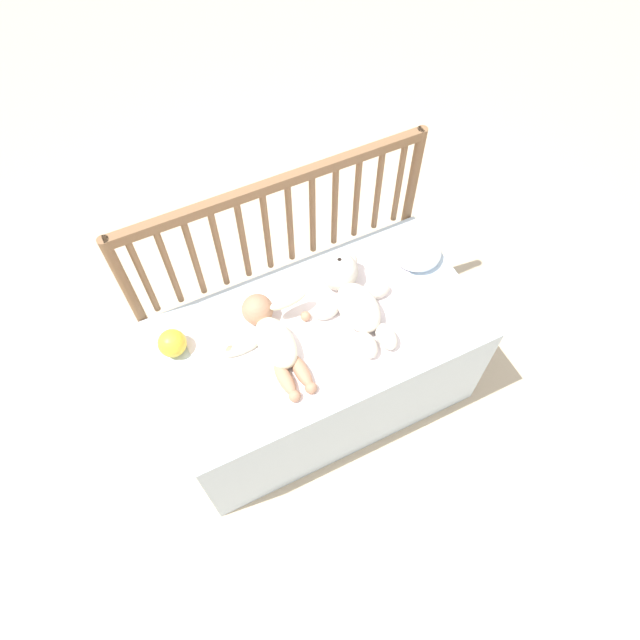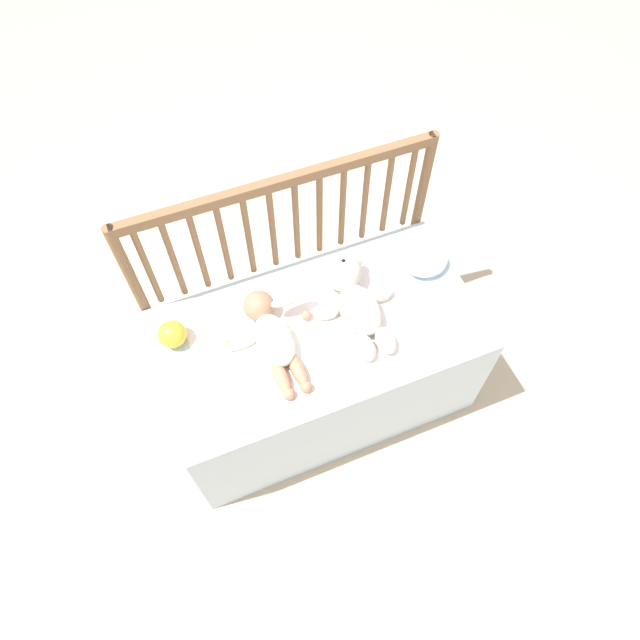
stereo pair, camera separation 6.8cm
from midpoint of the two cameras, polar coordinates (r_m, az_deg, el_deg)
ground_plane at (r=2.39m, az=0.80°, el=-7.13°), size 12.00×12.00×0.00m
crib_mattress at (r=2.16m, az=0.88°, el=-4.34°), size 1.10×0.59×0.51m
crib_rail at (r=2.00m, az=-2.52°, el=8.34°), size 1.10×0.04×0.91m
blanket at (r=1.93m, az=0.62°, el=-1.22°), size 0.82×0.53×0.01m
teddy_bear at (r=1.95m, az=4.38°, el=2.33°), size 0.29×0.40×0.14m
baby at (r=1.88m, az=-3.82°, el=-1.43°), size 0.33×0.40×0.11m
small_pillow at (r=2.11m, az=11.18°, el=6.14°), size 0.18×0.18×0.06m
toy_ball at (r=1.92m, az=-13.59°, el=-1.43°), size 0.09×0.09×0.09m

